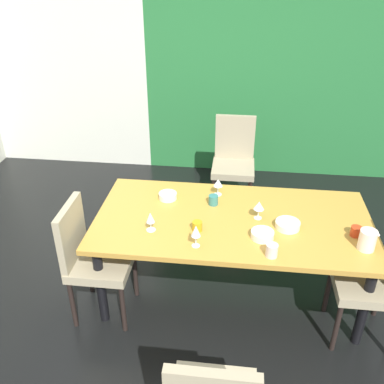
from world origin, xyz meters
name	(u,v)px	position (x,y,z in m)	size (l,w,h in m)	color
ground_plane	(159,310)	(0.00, 0.00, -0.01)	(5.40, 5.28, 0.02)	black
back_panel_interior	(59,53)	(-1.64, 2.59, 1.40)	(2.12, 0.10, 2.80)	silver
garden_window_panel	(289,59)	(1.06, 2.59, 1.40)	(3.28, 0.10, 2.80)	#256C34
dining_table	(233,226)	(0.55, 0.28, 0.65)	(2.07, 1.05, 0.72)	#C08D38
chair_head_far	(234,158)	(0.51, 1.71, 0.55)	(0.44, 0.45, 0.98)	tan
chair_left_near	(91,255)	(-0.48, -0.05, 0.53)	(0.45, 0.44, 0.94)	tan
chair_right_near	(380,276)	(1.57, -0.05, 0.54)	(0.44, 0.44, 0.97)	tan
wine_glass_left	(218,183)	(0.41, 0.62, 0.82)	(0.07, 0.07, 0.14)	silver
wine_glass_rear	(259,206)	(0.73, 0.30, 0.83)	(0.08, 0.08, 0.14)	silver
wine_glass_near_window	(150,218)	(-0.04, 0.05, 0.82)	(0.07, 0.07, 0.15)	silver
wine_glass_front	(196,232)	(0.30, -0.10, 0.84)	(0.07, 0.07, 0.17)	silver
serving_bowl_right	(288,225)	(0.94, 0.20, 0.74)	(0.18, 0.18, 0.05)	white
serving_bowl_corner	(168,196)	(0.01, 0.51, 0.74)	(0.15, 0.15, 0.05)	white
serving_bowl_north	(262,235)	(0.76, 0.05, 0.74)	(0.16, 0.16, 0.05)	white
cup_south	(356,231)	(1.41, 0.16, 0.75)	(0.08, 0.08, 0.07)	red
cup_east	(213,200)	(0.38, 0.46, 0.76)	(0.08, 0.08, 0.08)	#32726E
cup_center	(197,226)	(0.29, 0.09, 0.75)	(0.07, 0.07, 0.07)	#B99118
cup_west	(272,250)	(0.81, -0.15, 0.76)	(0.08, 0.08, 0.09)	beige
pitcher_near_shelf	(368,240)	(1.45, 0.01, 0.79)	(0.13, 0.12, 0.15)	#FDE2CF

